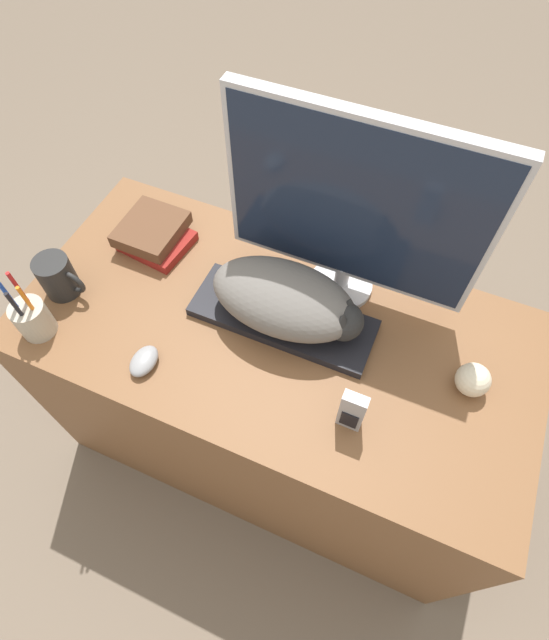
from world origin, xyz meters
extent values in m
plane|color=#6B5B4C|center=(0.00, 0.00, 0.00)|extent=(12.00, 12.00, 0.00)
cube|color=brown|center=(0.00, 0.31, 0.36)|extent=(1.26, 0.63, 0.72)
cube|color=black|center=(0.01, 0.34, 0.73)|extent=(0.45, 0.16, 0.02)
ellipsoid|color=#66605B|center=(0.01, 0.34, 0.81)|extent=(0.35, 0.20, 0.14)
sphere|color=#262626|center=(0.15, 0.34, 0.80)|extent=(0.09, 0.09, 0.09)
cone|color=#262626|center=(0.15, 0.32, 0.85)|extent=(0.03, 0.03, 0.04)
cone|color=#262626|center=(0.15, 0.37, 0.85)|extent=(0.03, 0.03, 0.04)
cylinder|color=#B7B7BC|center=(0.10, 0.50, 0.72)|extent=(0.16, 0.16, 0.02)
cylinder|color=#B7B7BC|center=(0.10, 0.50, 0.77)|extent=(0.04, 0.04, 0.06)
cube|color=#B7B7BC|center=(0.10, 0.50, 1.00)|extent=(0.57, 0.03, 0.43)
cube|color=#192338|center=(0.10, 0.49, 1.00)|extent=(0.55, 0.02, 0.40)
ellipsoid|color=gray|center=(-0.24, 0.11, 0.73)|extent=(0.06, 0.08, 0.03)
cylinder|color=black|center=(-0.54, 0.21, 0.77)|extent=(0.09, 0.09, 0.11)
torus|color=black|center=(-0.49, 0.21, 0.77)|extent=(0.07, 0.01, 0.07)
cylinder|color=#B2A893|center=(-0.52, 0.09, 0.76)|extent=(0.08, 0.08, 0.09)
cylinder|color=orange|center=(-0.50, 0.09, 0.82)|extent=(0.01, 0.01, 0.14)
cylinder|color=#B21E1E|center=(-0.52, 0.10, 0.83)|extent=(0.01, 0.01, 0.16)
cylinder|color=#1E47B2|center=(-0.54, 0.08, 0.85)|extent=(0.01, 0.01, 0.18)
cylinder|color=black|center=(-0.51, 0.07, 0.82)|extent=(0.01, 0.01, 0.14)
sphere|color=beige|center=(0.46, 0.34, 0.75)|extent=(0.08, 0.08, 0.08)
cube|color=#99999E|center=(0.24, 0.16, 0.78)|extent=(0.05, 0.02, 0.13)
cube|color=black|center=(0.24, 0.14, 0.76)|extent=(0.04, 0.00, 0.06)
cube|color=maroon|center=(-0.40, 0.43, 0.73)|extent=(0.19, 0.16, 0.03)
cube|color=brown|center=(-0.41, 0.44, 0.76)|extent=(0.15, 0.17, 0.04)
camera|label=1|loc=(0.25, -0.27, 1.74)|focal=28.00mm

